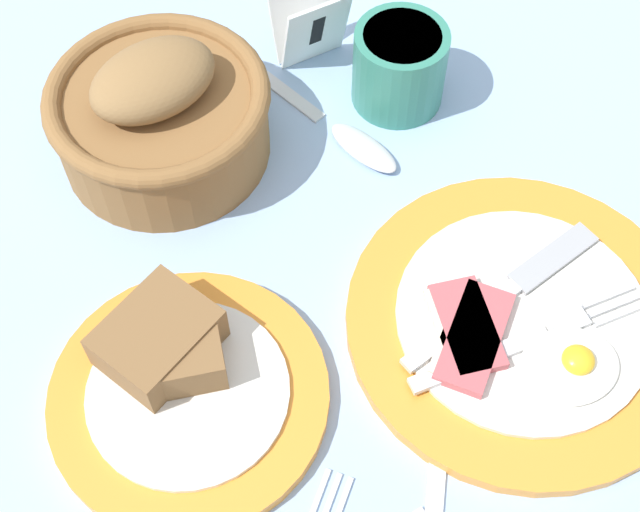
% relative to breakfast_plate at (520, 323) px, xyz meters
% --- Properties ---
extents(ground_plane, '(3.00, 3.00, 0.00)m').
position_rel_breakfast_plate_xyz_m(ground_plane, '(-0.07, -0.01, -0.01)').
color(ground_plane, '#93B2DB').
extents(breakfast_plate, '(0.26, 0.26, 0.03)m').
position_rel_breakfast_plate_xyz_m(breakfast_plate, '(0.00, 0.00, 0.00)').
color(breakfast_plate, orange).
rests_on(breakfast_plate, ground_plane).
extents(bread_plate, '(0.20, 0.20, 0.05)m').
position_rel_breakfast_plate_xyz_m(bread_plate, '(-0.24, 0.04, 0.01)').
color(bread_plate, orange).
rests_on(bread_plate, ground_plane).
extents(sugar_cup, '(0.08, 0.08, 0.07)m').
position_rel_breakfast_plate_xyz_m(sugar_cup, '(0.00, 0.24, 0.03)').
color(sugar_cup, '#337F6B').
rests_on(sugar_cup, ground_plane).
extents(bread_basket, '(0.18, 0.18, 0.10)m').
position_rel_breakfast_plate_xyz_m(bread_basket, '(-0.20, 0.25, 0.04)').
color(bread_basket, brown).
rests_on(bread_basket, ground_plane).
extents(number_card, '(0.07, 0.05, 0.07)m').
position_rel_breakfast_plate_xyz_m(number_card, '(-0.05, 0.31, 0.03)').
color(number_card, white).
rests_on(number_card, ground_plane).
extents(teaspoon_near_cup, '(0.10, 0.18, 0.01)m').
position_rel_breakfast_plate_xyz_m(teaspoon_near_cup, '(-0.06, 0.22, -0.00)').
color(teaspoon_near_cup, silver).
rests_on(teaspoon_near_cup, ground_plane).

